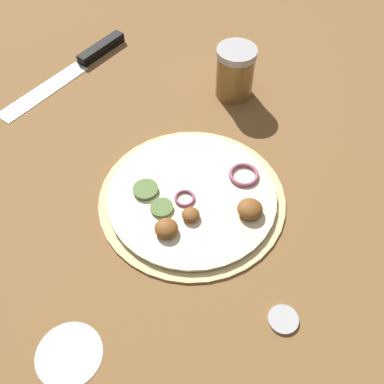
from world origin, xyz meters
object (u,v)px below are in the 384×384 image
at_px(pizza, 193,198).
at_px(knife, 85,60).
at_px(spice_jar, 235,72).
at_px(loose_cap, 284,319).

xyz_separation_m(pizza, knife, (-0.15, 0.35, 0.00)).
bearing_deg(pizza, spice_jar, 64.66).
distance_m(spice_jar, loose_cap, 0.42).
xyz_separation_m(pizza, loose_cap, (0.08, -0.19, -0.00)).
relative_size(knife, loose_cap, 6.19).
distance_m(knife, loose_cap, 0.59).
relative_size(spice_jar, loose_cap, 2.42).
bearing_deg(spice_jar, knife, 153.78).
relative_size(pizza, loose_cap, 7.28).
bearing_deg(spice_jar, loose_cap, -93.58).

